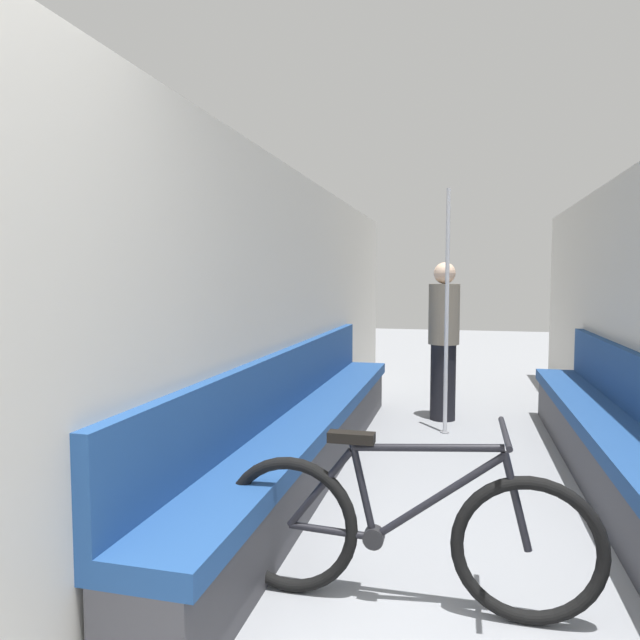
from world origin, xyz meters
name	(u,v)px	position (x,y,z in m)	size (l,w,h in m)	color
wall_left	(272,320)	(-1.25, 2.98, 1.10)	(0.10, 9.17, 2.21)	beige
bench_seat_row_left	(309,432)	(-1.01, 3.08, 0.31)	(0.43, 4.57, 0.89)	#3D3D42
bench_seat_row_right	(622,453)	(1.01, 3.08, 0.31)	(0.43, 4.57, 0.89)	#3D3D42
bicycle	(403,532)	(-0.20, 1.57, 0.33)	(1.61, 0.46, 0.79)	black
grab_pole_near	(447,315)	(-0.10, 4.42, 1.06)	(0.08, 0.08, 2.19)	gray
passenger_standing	(444,339)	(-0.14, 4.91, 0.80)	(0.30, 0.30, 1.55)	black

